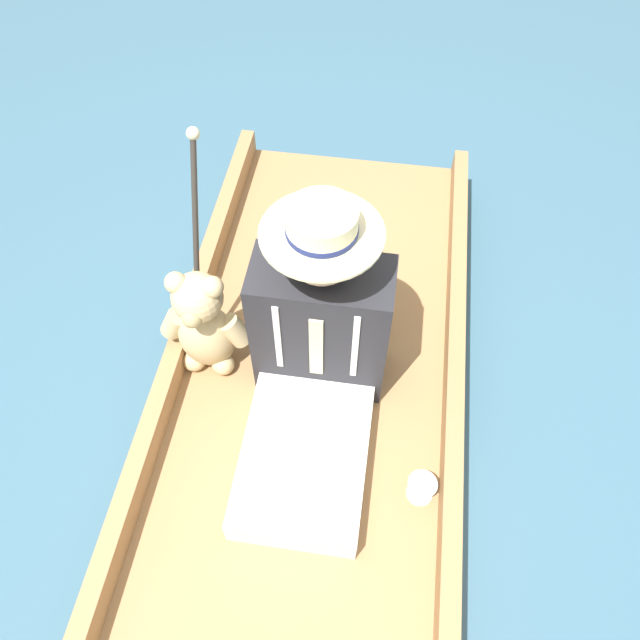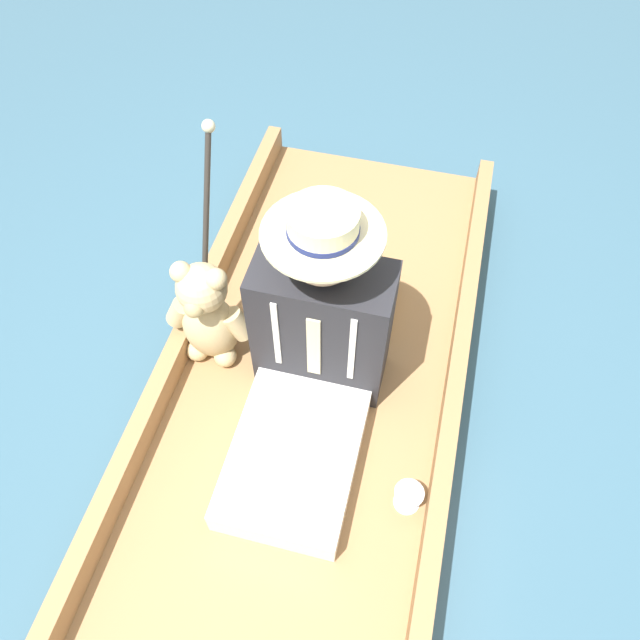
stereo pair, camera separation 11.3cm
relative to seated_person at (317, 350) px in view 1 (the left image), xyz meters
The scene contains 7 objects.
ground_plane 0.45m from the seated_person, 80.24° to the left, with size 16.00×16.00×0.00m, color #385B70.
punt_boat 0.37m from the seated_person, 80.24° to the left, with size 1.06×2.85×0.26m.
seat_cushion 0.48m from the seated_person, 86.58° to the right, with size 0.40×0.28×0.12m.
seated_person is the anchor object (origin of this frame).
teddy_bear 0.42m from the seated_person, 11.58° to the right, with size 0.33×0.19×0.47m.
wine_glass 0.55m from the seated_person, 140.04° to the left, with size 0.09×0.09×0.09m.
walking_cane 0.56m from the seated_person, 32.60° to the right, with size 0.04×0.41×0.77m.
Camera 1 is at (-0.20, 0.94, 2.12)m, focal length 35.00 mm.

